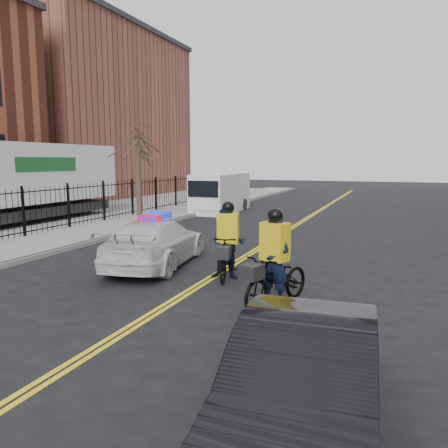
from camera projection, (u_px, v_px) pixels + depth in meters
ground at (185, 294)px, 10.05m from camera, size 120.00×120.00×0.00m
center_line_left at (274, 238)px, 17.44m from camera, size 0.10×60.00×0.01m
center_line_right at (277, 238)px, 17.38m from camera, size 0.10×60.00×0.01m
sidewalk at (118, 226)px, 20.15m from camera, size 3.00×60.00×0.15m
curb at (146, 228)px, 19.60m from camera, size 0.20×60.00×0.15m
iron_fence at (91, 205)px, 20.57m from camera, size 0.12×28.00×2.00m
warehouse_far at (77, 117)px, 39.55m from camera, size 14.00×18.00×14.00m
street_tree at (138, 151)px, 21.53m from camera, size 3.20×3.20×4.80m
police_cruiser at (156, 242)px, 12.76m from camera, size 2.67×4.98×1.53m
dark_sedan at (303, 386)px, 4.62m from camera, size 1.77×4.29×1.38m
cargo_van at (220, 193)px, 26.19m from camera, size 2.21×5.48×2.28m
semi_trailer at (12, 179)px, 20.63m from camera, size 2.62×12.54×3.90m
cyclist_near at (274, 272)px, 9.22m from camera, size 1.44×2.25×2.09m
cyclist_far at (228, 249)px, 11.29m from camera, size 1.03×2.08×2.03m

